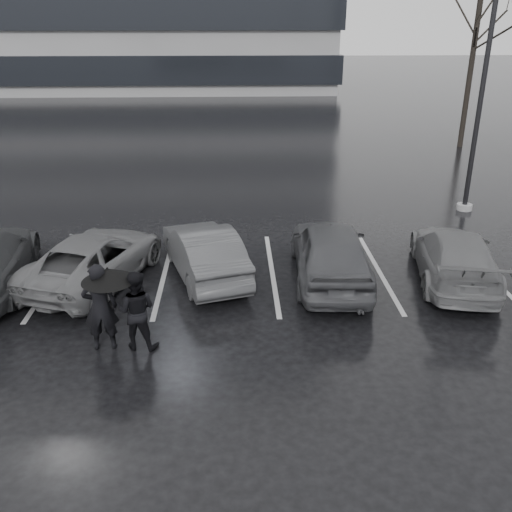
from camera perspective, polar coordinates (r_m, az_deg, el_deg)
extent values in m
plane|color=black|center=(12.64, -0.36, -6.39)|extent=(160.00, 160.00, 0.00)
cube|color=black|center=(62.96, -23.58, 17.63)|extent=(60.60, 25.60, 2.20)
cube|color=black|center=(62.81, -24.20, 21.23)|extent=(60.60, 25.60, 2.20)
imported|color=black|center=(14.29, 7.48, 0.45)|extent=(2.02, 4.54, 1.52)
imported|color=#2D2D2F|center=(14.49, -5.21, 0.47)|extent=(2.52, 4.25, 1.32)
imported|color=#48484A|center=(14.69, -15.86, -0.21)|extent=(3.37, 4.90, 1.24)
imported|color=#48484A|center=(15.06, 19.26, 0.02)|extent=(2.58, 4.68, 1.28)
imported|color=black|center=(11.62, -15.31, -4.95)|extent=(0.72, 0.52, 1.85)
imported|color=black|center=(11.54, -11.88, -5.32)|extent=(0.89, 0.74, 1.66)
cylinder|color=black|center=(11.68, -14.18, -5.61)|extent=(0.02, 0.02, 1.51)
cone|color=black|center=(11.30, -14.60, -1.83)|extent=(1.04, 1.04, 0.26)
sphere|color=black|center=(11.25, -14.67, -1.22)|extent=(0.05, 0.05, 0.05)
cylinder|color=gray|center=(20.79, 20.11, 4.63)|extent=(0.51, 0.51, 0.20)
cylinder|color=black|center=(19.92, 21.94, 16.89)|extent=(0.16, 0.16, 9.16)
cube|color=#B6B6B9|center=(15.56, -19.43, -1.83)|extent=(0.12, 5.00, 0.00)
cube|color=#B6B6B9|center=(14.97, -9.14, -1.73)|extent=(0.12, 5.00, 0.00)
cube|color=#B6B6B9|center=(14.89, 1.62, -1.57)|extent=(0.12, 5.00, 0.00)
cube|color=#B6B6B9|center=(15.33, 12.12, -1.35)|extent=(0.12, 5.00, 0.00)
cube|color=#B6B6B9|center=(16.24, 21.74, -1.12)|extent=(0.12, 5.00, 0.00)
cylinder|color=black|center=(30.26, 20.83, 18.09)|extent=(0.26, 0.26, 8.50)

